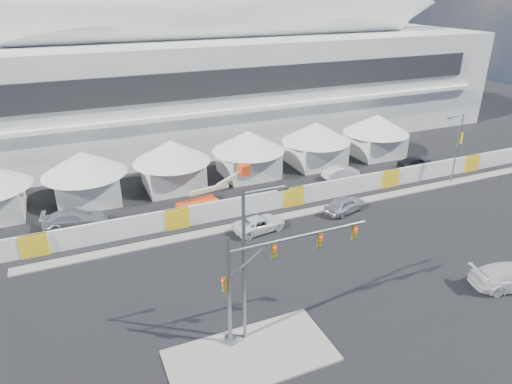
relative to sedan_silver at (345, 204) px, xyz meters
name	(u,v)px	position (x,y,z in m)	size (l,w,h in m)	color
ground	(313,303)	(-10.04, -11.20, -0.79)	(160.00, 160.00, 0.00)	black
median_island	(251,355)	(-16.04, -14.20, -0.71)	(10.00, 5.00, 0.15)	gray
far_curb	(415,190)	(9.96, 1.30, -0.73)	(80.00, 1.20, 0.12)	gray
stadium	(226,69)	(-1.33, 30.30, 8.66)	(80.00, 24.80, 21.98)	silver
tent_row	(211,155)	(-9.54, 12.80, 2.36)	(53.40, 8.40, 5.40)	silver
hoarding_fence	(293,196)	(-4.04, 3.30, 0.21)	(70.00, 0.25, 2.00)	white
scaffold_tower	(446,80)	(35.96, 24.80, 5.21)	(4.40, 4.40, 12.00)	#595B60
sedan_silver	(345,204)	(0.00, 0.00, 0.00)	(4.64, 1.86, 1.58)	silver
pickup_curb	(259,224)	(-9.32, -0.13, -0.11)	(4.90, 2.26, 1.36)	white
pickup_near	(512,276)	(4.42, -15.31, 0.10)	(6.12, 2.49, 1.78)	silver
lot_car_a	(341,172)	(4.38, 7.49, -0.06)	(4.43, 1.55, 1.46)	silver
lot_car_b	(417,163)	(14.49, 6.39, 0.00)	(4.65, 1.87, 1.59)	black
lot_car_c	(75,219)	(-24.65, 7.26, 0.04)	(5.70, 2.32, 1.65)	silver
traffic_mast	(260,279)	(-14.78, -12.72, 3.51)	(9.69, 0.73, 7.49)	slate
streetlight_median	(248,257)	(-15.51, -12.62, 5.23)	(2.83, 0.28, 10.22)	gray
streetlight_curb	(457,144)	(14.87, 1.30, 3.87)	(2.38, 0.53, 8.02)	slate
boom_lift	(205,202)	(-12.63, 5.53, 0.28)	(7.94, 2.37, 3.96)	#F44417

